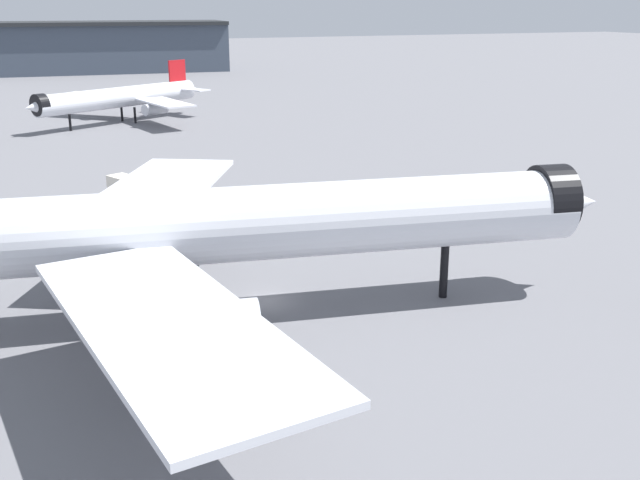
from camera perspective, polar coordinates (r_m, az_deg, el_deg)
name	(u,v)px	position (r m, az deg, el deg)	size (l,w,h in m)	color
ground	(264,301)	(59.25, -4.37, -4.72)	(900.00, 900.00, 0.00)	slate
airliner_near_gate	(214,227)	(54.33, -8.17, 0.98)	(61.78, 55.85, 16.10)	silver
airliner_far_taxiway	(121,98)	(152.52, -15.14, 10.56)	(37.48, 33.72, 11.37)	silver
service_truck_front	(127,189)	(91.15, -14.68, 3.86)	(4.37, 5.96, 3.00)	black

